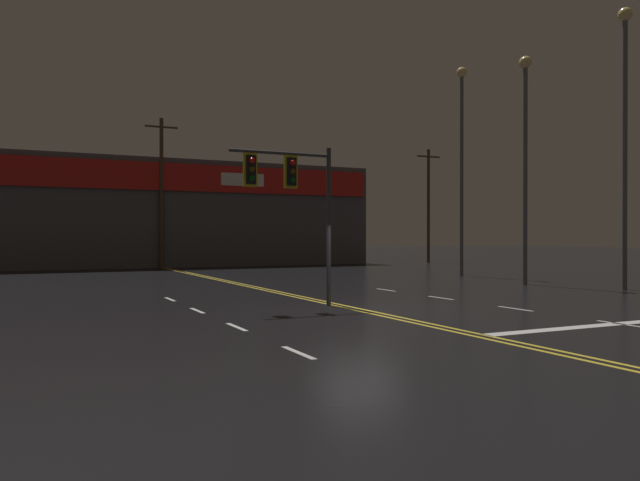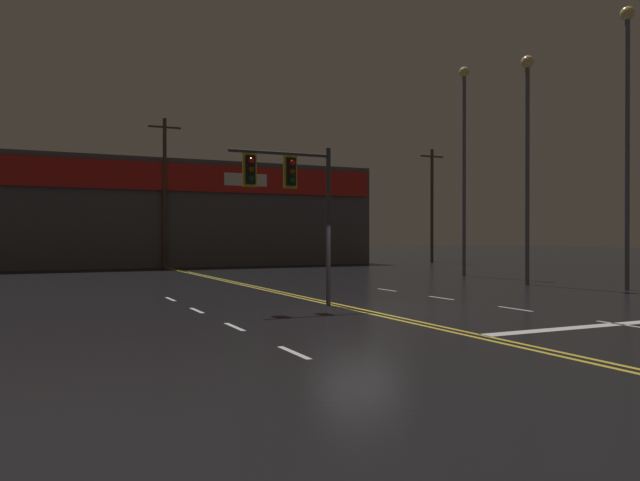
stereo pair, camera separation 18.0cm
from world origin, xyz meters
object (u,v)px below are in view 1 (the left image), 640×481
(traffic_signal_median, at_px, (289,185))
(streetlight_far_left, at_px, (462,146))
(streetlight_median_approach, at_px, (625,114))
(streetlight_near_left, at_px, (525,140))

(traffic_signal_median, distance_m, streetlight_far_left, 17.91)
(streetlight_median_approach, relative_size, streetlight_far_left, 0.99)
(traffic_signal_median, height_order, streetlight_far_left, streetlight_far_left)
(streetlight_near_left, bearing_deg, streetlight_far_left, 76.64)
(traffic_signal_median, relative_size, streetlight_far_left, 0.43)
(streetlight_near_left, height_order, streetlight_median_approach, streetlight_median_approach)
(traffic_signal_median, xyz_separation_m, streetlight_far_left, (14.45, 10.02, 3.41))
(streetlight_median_approach, bearing_deg, streetlight_far_left, 90.54)
(streetlight_near_left, xyz_separation_m, streetlight_median_approach, (1.59, -3.80, 0.62))
(streetlight_median_approach, bearing_deg, streetlight_near_left, 112.70)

